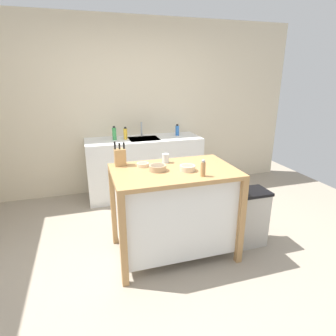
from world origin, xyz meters
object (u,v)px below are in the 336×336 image
Objects in this scene: bowl_ceramic_small at (158,168)px; bowl_stoneware_deep at (187,168)px; kitchen_island at (174,208)px; bottle_hand_soap at (125,134)px; bowl_ceramic_wide at (143,165)px; trash_bin at (249,217)px; pepper_grinder at (203,168)px; bottle_spray_cleaner at (177,130)px; knife_block at (120,157)px; drinking_cup at (166,158)px; bottle_dish_soap at (114,133)px; sink_faucet at (141,129)px.

bowl_stoneware_deep is at bearing -17.92° from bowl_ceramic_small.
bottle_hand_soap is at bearing 97.75° from kitchen_island.
trash_bin is (1.11, -0.27, -0.62)m from bowl_ceramic_wide.
pepper_grinder is 1.95m from bottle_spray_cleaner.
knife_block is at bearing 148.71° from bowl_stoneware_deep.
drinking_cup is 0.54× the size of bottle_spray_cleaner.
drinking_cup is at bearing -75.39° from bottle_dish_soap.
sink_faucet is (0.32, 1.55, 0.06)m from bowl_ceramic_wide.
bowl_stoneware_deep is 0.45m from bowl_ceramic_wide.
pepper_grinder reaches higher than drinking_cup.
pepper_grinder is 0.91× the size of bottle_spray_cleaner.
bowl_ceramic_small is at bearing -57.34° from bowl_ceramic_wide.
drinking_cup is at bearing -81.59° from bottle_hand_soap.
bowl_ceramic_wide is at bearing 145.95° from bowl_stoneware_deep.
kitchen_island is 0.54m from bowl_ceramic_wide.
bottle_dish_soap is 0.97m from bottle_spray_cleaner.
bottle_hand_soap reaches higher than trash_bin.
knife_block is at bearing 149.70° from kitchen_island.
bowl_ceramic_small is 1.19m from trash_bin.
bowl_stoneware_deep is 0.74× the size of bottle_dish_soap.
bowl_ceramic_wide is 0.68× the size of bottle_spray_cleaner.
bowl_ceramic_small is at bearing -87.97° from bottle_hand_soap.
trash_bin is (0.73, -0.01, -0.63)m from bowl_stoneware_deep.
knife_block is 2.61× the size of drinking_cup.
bowl_ceramic_small is at bearing 176.30° from kitchen_island.
drinking_cup is at bearing 111.62° from bowl_stoneware_deep.
drinking_cup is at bearing 56.96° from bowl_ceramic_small.
kitchen_island is at bearing -82.25° from bottle_hand_soap.
trash_bin is 2.86× the size of sink_faucet.
bowl_ceramic_wide is at bearing -101.55° from sink_faucet.
bowl_ceramic_wide is 1.71m from bottle_spray_cleaner.
pepper_grinder reaches higher than bowl_stoneware_deep.
bowl_ceramic_wide is 0.26m from drinking_cup.
bowl_stoneware_deep is 1.79m from bottle_spray_cleaner.
trash_bin is at bearing -15.59° from knife_block.
bowl_stoneware_deep is at bearing -74.07° from bottle_dish_soap.
knife_block reaches higher than bottle_dish_soap.
knife_block is 0.24m from bowl_ceramic_wide.
drinking_cup is 1.50m from sink_faucet.
bottle_dish_soap is at bearing -178.37° from bottle_spray_cleaner.
bottle_spray_cleaner is (-0.24, 1.74, 0.66)m from trash_bin.
pepper_grinder is (0.08, -0.18, 0.05)m from bowl_stoneware_deep.
bottle_hand_soap is at bearing -176.81° from bottle_spray_cleaner.
kitchen_island is at bearing -109.88° from bottle_spray_cleaner.
bottle_spray_cleaner is (0.81, 0.05, -0.00)m from bottle_hand_soap.
trash_bin is at bearing -5.62° from bowl_ceramic_small.
kitchen_island is at bearing 174.01° from trash_bin.
sink_faucet is at bearing 87.54° from drinking_cup.
trash_bin is (1.00, -0.10, -0.63)m from bowl_ceramic_small.
bowl_ceramic_wide is 1.25× the size of drinking_cup.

